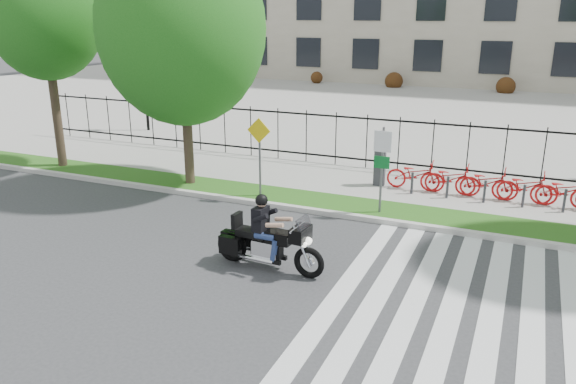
% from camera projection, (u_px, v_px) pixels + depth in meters
% --- Properties ---
extents(ground, '(120.00, 120.00, 0.00)m').
position_uv_depth(ground, '(255.00, 269.00, 13.00)').
color(ground, '#353537').
rests_on(ground, ground).
extents(curb, '(60.00, 0.20, 0.15)m').
position_uv_depth(curb, '(317.00, 212.00, 16.56)').
color(curb, '#BCB8B1').
rests_on(curb, ground).
extents(grass_verge, '(60.00, 1.50, 0.15)m').
position_uv_depth(grass_verge, '(327.00, 203.00, 17.30)').
color(grass_verge, '#275816').
rests_on(grass_verge, ground).
extents(sidewalk, '(60.00, 3.50, 0.15)m').
position_uv_depth(sidewalk, '(351.00, 182.00, 19.49)').
color(sidewalk, '#9D9A92').
rests_on(sidewalk, ground).
extents(plaza, '(80.00, 34.00, 0.10)m').
position_uv_depth(plaza, '(436.00, 108.00, 34.82)').
color(plaza, '#9D9A92').
rests_on(plaza, ground).
extents(crosswalk_stripes, '(5.70, 8.00, 0.01)m').
position_uv_depth(crosswalk_stripes, '(471.00, 311.00, 11.17)').
color(crosswalk_stripes, silver).
rests_on(crosswalk_stripes, ground).
extents(iron_fence, '(30.00, 0.06, 2.00)m').
position_uv_depth(iron_fence, '(367.00, 141.00, 20.69)').
color(iron_fence, black).
rests_on(iron_fence, sidewalk).
extents(lamp_post_left, '(1.06, 0.70, 4.25)m').
position_uv_depth(lamp_post_left, '(144.00, 67.00, 27.07)').
color(lamp_post_left, black).
rests_on(lamp_post_left, ground).
extents(street_tree_0, '(4.11, 4.11, 7.90)m').
position_uv_depth(street_tree_0, '(44.00, 13.00, 19.66)').
color(street_tree_0, '#35291C').
rests_on(street_tree_0, grass_verge).
extents(street_tree_1, '(5.33, 5.33, 8.13)m').
position_uv_depth(street_tree_1, '(182.00, 29.00, 17.63)').
color(street_tree_1, '#35291C').
rests_on(street_tree_1, grass_verge).
extents(bike_share_station, '(11.12, 0.87, 1.50)m').
position_uv_depth(bike_share_station, '(562.00, 191.00, 16.59)').
color(bike_share_station, '#2D2D33').
rests_on(bike_share_station, sidewalk).
extents(sign_pole_regulatory, '(0.50, 0.09, 2.50)m').
position_uv_depth(sign_pole_regulatory, '(382.00, 159.00, 15.81)').
color(sign_pole_regulatory, '#59595B').
rests_on(sign_pole_regulatory, grass_verge).
extents(sign_pole_warning, '(0.78, 0.09, 2.49)m').
position_uv_depth(sign_pole_warning, '(259.00, 147.00, 17.28)').
color(sign_pole_warning, '#59595B').
rests_on(sign_pole_warning, grass_verge).
extents(motorcycle_rider, '(2.80, 0.85, 2.16)m').
position_uv_depth(motorcycle_rider, '(268.00, 240.00, 12.84)').
color(motorcycle_rider, black).
rests_on(motorcycle_rider, ground).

